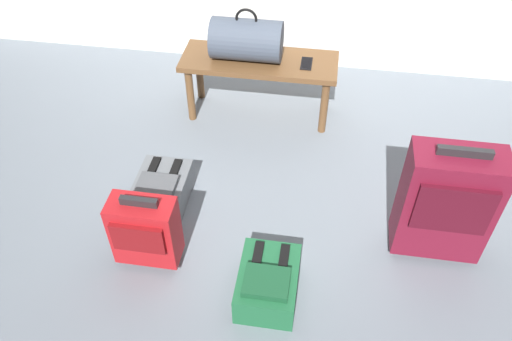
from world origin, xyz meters
The scene contains 8 objects.
ground_plane centered at (0.00, 0.00, 0.00)m, with size 6.60×6.60×0.00m, color slate.
bench centered at (-0.38, 0.87, 0.36)m, with size 1.00×0.36×0.43m.
duffel_bag_slate centered at (-0.46, 0.87, 0.56)m, with size 0.44×0.26×0.34m.
cell_phone centered at (-0.08, 0.86, 0.43)m, with size 0.07×0.14×0.01m.
suitcase_upright_burgundy centered at (0.68, -0.16, 0.36)m, with size 0.43×0.24×0.70m.
suitcase_small_red centered at (-0.74, -0.45, 0.24)m, with size 0.32×0.19×0.46m.
backpack_grey centered at (-0.80, -0.04, 0.09)m, with size 0.28×0.38×0.21m.
backpack_green centered at (-0.12, -0.56, 0.09)m, with size 0.28×0.38×0.21m.
Camera 1 is at (0.04, -1.95, 2.18)m, focal length 36.08 mm.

